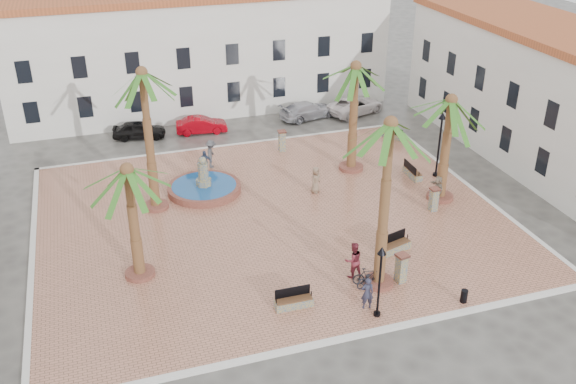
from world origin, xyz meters
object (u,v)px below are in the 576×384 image
object	(u,v)px
litter_bin	(464,296)
pedestrian_fountain_b	(205,162)
pedestrian_north	(211,154)
car_black	(139,130)
bench_s	(294,302)
pedestrian_fountain_a	(316,180)
bench_se	(394,246)
car_white	(356,105)
lamppost_e	(440,133)
bollard_se	(401,268)
lamppost_s	(380,270)
bench_ne	(394,135)
cyclist_a	(367,293)
fountain	(204,187)
cyclist_b	(353,260)
bicycle_b	(369,276)
palm_nw	(143,88)
bollard_n	(282,141)
palm_s	(389,141)
bicycle_a	(371,277)
car_red	(201,125)
palm_ne	(355,79)
pedestrian_east	(438,188)
car_silver	(308,110)
palm_e	(450,113)
palm_sw	(129,184)
bollard_e	(434,199)

from	to	relation	value
litter_bin	pedestrian_fountain_b	world-z (taller)	pedestrian_fountain_b
pedestrian_north	car_black	world-z (taller)	pedestrian_north
bench_s	pedestrian_fountain_a	world-z (taller)	pedestrian_fountain_a
bench_se	car_white	xyz separation A→B (m)	(6.43, 19.99, 0.26)
car_white	lamppost_e	bearing A→B (deg)	161.03
bollard_se	litter_bin	bearing A→B (deg)	-48.89
lamppost_s	pedestrian_fountain_b	distance (m)	17.56
bench_ne	pedestrian_fountain_b	size ratio (longest dim) A/B	1.08
bench_se	cyclist_a	distance (m)	5.21
fountain	car_white	size ratio (longest dim) A/B	0.91
cyclist_b	bicycle_b	distance (m)	1.09
litter_bin	pedestrian_fountain_a	world-z (taller)	pedestrian_fountain_a
pedestrian_fountain_a	car_black	size ratio (longest dim) A/B	0.44
car_white	cyclist_a	bearing A→B (deg)	137.82
palm_nw	bench_ne	world-z (taller)	palm_nw
fountain	bollard_n	bearing A→B (deg)	34.48
litter_bin	cyclist_a	bearing A→B (deg)	167.57
palm_s	pedestrian_north	bearing A→B (deg)	107.48
bench_s	cyclist_b	size ratio (longest dim) A/B	0.94
bicycle_a	car_white	distance (m)	24.04
cyclist_a	car_red	world-z (taller)	cyclist_a
bicycle_a	pedestrian_north	bearing A→B (deg)	-3.19
palm_nw	bollard_n	xyz separation A→B (m)	(9.57, 5.57, -6.56)
car_red	palm_nw	bearing A→B (deg)	162.27
palm_s	pedestrian_north	size ratio (longest dim) A/B	4.48
palm_nw	palm_ne	xyz separation A→B (m)	(13.05, 1.37, -1.22)
bench_ne	lamppost_s	world-z (taller)	lamppost_s
pedestrian_east	bollard_n	bearing A→B (deg)	-137.13
pedestrian_fountain_a	car_white	xyz separation A→B (m)	(8.04, 12.39, -0.30)
palm_s	cyclist_b	world-z (taller)	palm_s
cyclist_a	pedestrian_fountain_b	bearing A→B (deg)	-65.13
palm_ne	car_white	world-z (taller)	palm_ne
cyclist_a	car_black	bearing A→B (deg)	-62.17
cyclist_a	bench_s	bearing A→B (deg)	-9.03
bench_ne	cyclist_a	xyz separation A→B (m)	(-10.21, -17.82, 0.55)
litter_bin	car_silver	world-z (taller)	car_silver
palm_s	lamppost_e	bearing A→B (deg)	48.37
palm_e	car_red	bearing A→B (deg)	127.34
lamppost_s	pedestrian_north	size ratio (longest dim) A/B	1.88
palm_sw	car_white	size ratio (longest dim) A/B	1.23
fountain	palm_e	size ratio (longest dim) A/B	0.68
cyclist_b	pedestrian_north	distance (m)	15.10
lamppost_s	pedestrian_north	world-z (taller)	lamppost_s
palm_ne	pedestrian_fountain_b	xyz separation A→B (m)	(-9.36, 2.29, -5.33)
palm_e	bollard_se	xyz separation A→B (m)	(-6.25, -7.08, -4.64)
palm_s	palm_ne	size ratio (longest dim) A/B	1.18
palm_nw	car_black	world-z (taller)	palm_nw
car_white	bench_se	bearing A→B (deg)	142.23
palm_sw	car_black	xyz separation A→B (m)	(2.02, 18.24, -4.52)
bollard_e	cyclist_b	xyz separation A→B (m)	(-7.11, -4.72, 0.20)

